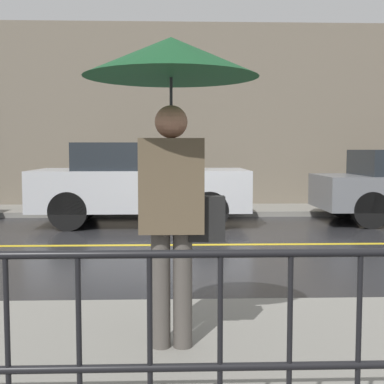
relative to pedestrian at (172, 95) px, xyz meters
name	(u,v)px	position (x,y,z in m)	size (l,w,h in m)	color
ground_plane	(216,245)	(0.66, 4.49, -1.80)	(80.00, 80.00, 0.00)	#262628
sidewalk_near	(274,365)	(0.66, -0.20, -1.75)	(28.00, 2.72, 0.11)	gray
sidewalk_far	(201,210)	(0.66, 8.69, -1.75)	(28.00, 1.71, 0.11)	gray
lane_marking	(216,245)	(0.66, 4.49, -1.80)	(25.20, 0.12, 0.01)	gold
building_storefront	(199,117)	(0.66, 9.69, 0.45)	(28.00, 0.30, 4.51)	#706656
railing_foreground	(324,328)	(0.66, -1.31, -1.12)	(12.00, 0.04, 0.91)	black
pedestrian	(172,95)	(0.00, 0.00, 0.00)	(1.15, 1.15, 2.06)	#4C4742
car_silver	(139,183)	(-0.65, 6.84, -0.99)	(4.08, 1.85, 1.57)	#B2B5BA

